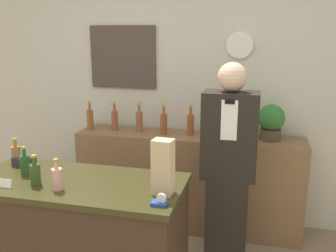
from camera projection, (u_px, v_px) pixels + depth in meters
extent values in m
cube|color=beige|center=(176.00, 85.00, 3.67)|extent=(5.20, 0.06, 2.70)
cube|color=#473932|center=(123.00, 57.00, 3.69)|extent=(0.67, 0.02, 0.61)
cylinder|color=white|center=(240.00, 45.00, 3.39)|extent=(0.24, 0.03, 0.24)
cube|color=brown|center=(188.00, 181.00, 3.59)|extent=(2.12, 0.41, 0.92)
cube|color=#382619|center=(80.00, 245.00, 2.56)|extent=(1.39, 0.62, 0.86)
cube|color=#342E14|center=(76.00, 184.00, 2.45)|extent=(1.42, 0.65, 0.04)
cube|color=black|center=(226.00, 221.00, 2.99)|extent=(0.32, 0.25, 0.76)
cube|color=black|center=(230.00, 135.00, 2.82)|extent=(0.41, 0.25, 0.66)
cube|color=white|center=(229.00, 120.00, 2.66)|extent=(0.12, 0.01, 0.29)
cube|color=black|center=(230.00, 102.00, 2.63)|extent=(0.07, 0.01, 0.03)
sphere|color=#DBB293|center=(232.00, 77.00, 2.71)|extent=(0.22, 0.22, 0.22)
cylinder|color=#4C3D2D|center=(270.00, 134.00, 3.32)|extent=(0.19, 0.19, 0.10)
sphere|color=#2D6B2D|center=(271.00, 118.00, 3.29)|extent=(0.24, 0.24, 0.24)
cube|color=tan|center=(163.00, 167.00, 2.22)|extent=(0.13, 0.11, 0.34)
cube|color=#1E4799|center=(159.00, 203.00, 2.10)|extent=(0.09, 0.06, 0.02)
cylinder|color=silver|center=(161.00, 198.00, 2.09)|extent=(0.06, 0.02, 0.06)
cube|color=white|center=(5.00, 183.00, 2.34)|extent=(0.09, 0.02, 0.06)
cube|color=#2D2D33|center=(24.00, 161.00, 2.74)|extent=(0.15, 0.12, 0.06)
cylinder|color=#9C6537|center=(16.00, 155.00, 2.74)|extent=(0.07, 0.07, 0.14)
cylinder|color=#9C6537|center=(15.00, 143.00, 2.72)|extent=(0.03, 0.03, 0.05)
cylinder|color=#B29933|center=(15.00, 139.00, 2.71)|extent=(0.03, 0.03, 0.02)
cylinder|color=#244E23|center=(25.00, 165.00, 2.54)|extent=(0.07, 0.07, 0.14)
cylinder|color=#244E23|center=(24.00, 152.00, 2.52)|extent=(0.03, 0.03, 0.05)
cylinder|color=#B29933|center=(23.00, 148.00, 2.51)|extent=(0.03, 0.03, 0.02)
cylinder|color=#2F471D|center=(35.00, 175.00, 2.37)|extent=(0.07, 0.07, 0.14)
cylinder|color=#2F471D|center=(34.00, 161.00, 2.35)|extent=(0.03, 0.03, 0.05)
cylinder|color=#B29933|center=(34.00, 156.00, 2.34)|extent=(0.03, 0.03, 0.02)
cylinder|color=tan|center=(57.00, 179.00, 2.30)|extent=(0.07, 0.07, 0.14)
cylinder|color=tan|center=(56.00, 165.00, 2.27)|extent=(0.03, 0.03, 0.05)
cylinder|color=#B29933|center=(56.00, 160.00, 2.27)|extent=(0.03, 0.03, 0.02)
cylinder|color=brown|center=(90.00, 120.00, 3.67)|extent=(0.06, 0.06, 0.20)
cylinder|color=brown|center=(89.00, 107.00, 3.64)|extent=(0.02, 0.02, 0.07)
cylinder|color=#B29933|center=(89.00, 102.00, 3.63)|extent=(0.03, 0.03, 0.02)
cylinder|color=brown|center=(115.00, 121.00, 3.64)|extent=(0.06, 0.06, 0.20)
cylinder|color=brown|center=(114.00, 107.00, 3.60)|extent=(0.02, 0.02, 0.07)
cylinder|color=#B29933|center=(114.00, 103.00, 3.59)|extent=(0.03, 0.03, 0.02)
cylinder|color=brown|center=(139.00, 122.00, 3.59)|extent=(0.06, 0.06, 0.20)
cylinder|color=brown|center=(139.00, 108.00, 3.55)|extent=(0.02, 0.02, 0.07)
cylinder|color=#B29933|center=(139.00, 104.00, 3.54)|extent=(0.03, 0.03, 0.02)
cylinder|color=brown|center=(164.00, 124.00, 3.50)|extent=(0.06, 0.06, 0.20)
cylinder|color=brown|center=(164.00, 110.00, 3.47)|extent=(0.02, 0.02, 0.07)
cylinder|color=#B29933|center=(164.00, 105.00, 3.46)|extent=(0.03, 0.03, 0.02)
cylinder|color=brown|center=(190.00, 125.00, 3.46)|extent=(0.06, 0.06, 0.20)
cylinder|color=brown|center=(191.00, 111.00, 3.43)|extent=(0.02, 0.02, 0.07)
cylinder|color=#B29933|center=(191.00, 106.00, 3.42)|extent=(0.03, 0.03, 0.02)
cylinder|color=brown|center=(217.00, 126.00, 3.41)|extent=(0.06, 0.06, 0.20)
cylinder|color=brown|center=(218.00, 112.00, 3.38)|extent=(0.02, 0.02, 0.07)
cylinder|color=#B29933|center=(218.00, 107.00, 3.37)|extent=(0.03, 0.03, 0.02)
cylinder|color=brown|center=(245.00, 129.00, 3.33)|extent=(0.06, 0.06, 0.20)
cylinder|color=brown|center=(246.00, 114.00, 3.30)|extent=(0.02, 0.02, 0.07)
cylinder|color=#B29933|center=(246.00, 109.00, 3.29)|extent=(0.03, 0.03, 0.02)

